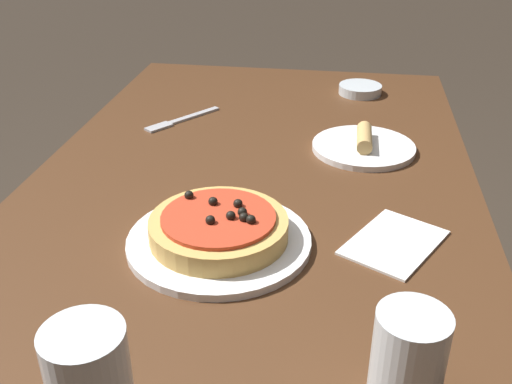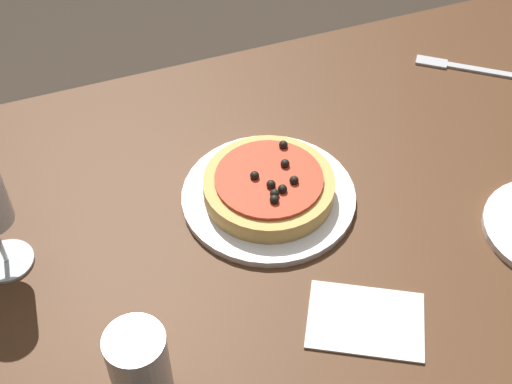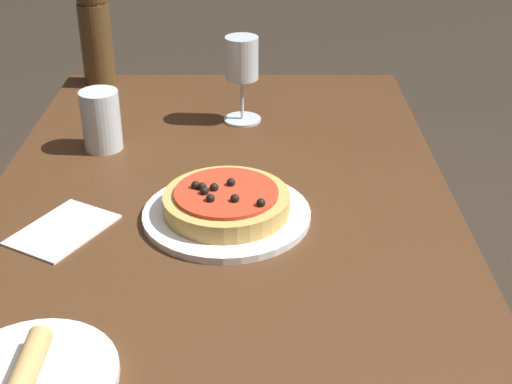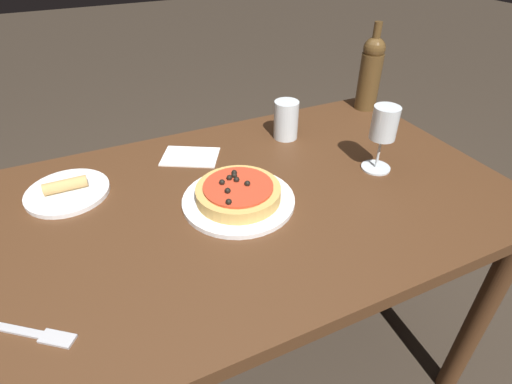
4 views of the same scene
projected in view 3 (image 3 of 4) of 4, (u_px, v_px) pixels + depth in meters
The scene contains 8 objects.
dining_table at pixel (217, 302), 1.11m from camera, with size 1.56×0.79×0.78m.
dinner_plate at pixel (227, 214), 1.14m from camera, with size 0.27×0.27×0.01m.
pizza at pixel (226, 201), 1.13m from camera, with size 0.20×0.20×0.05m.
wine_glass at pixel (242, 63), 1.44m from camera, with size 0.08×0.08×0.18m.
wine_bottle at pixel (95, 30), 1.63m from camera, with size 0.07×0.07×0.29m.
water_cup at pixel (101, 120), 1.35m from camera, with size 0.07×0.07×0.12m.
side_plate at pixel (31, 376), 0.82m from camera, with size 0.20×0.20×0.04m.
paper_napkin at pixel (63, 230), 1.11m from camera, with size 0.19×0.17×0.00m.
Camera 3 is at (-0.89, -0.06, 1.37)m, focal length 50.00 mm.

